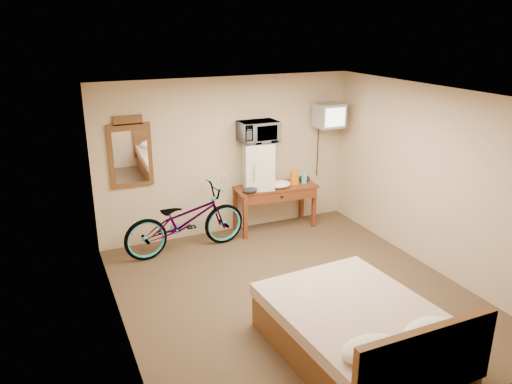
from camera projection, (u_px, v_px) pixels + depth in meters
room at (297, 202)px, 5.92m from camera, size 4.60×4.64×2.50m
desk at (276, 193)px, 8.13m from camera, size 1.38×0.63×0.75m
mini_fridge at (258, 165)px, 7.89m from camera, size 0.55×0.54×0.75m
microwave at (258, 132)px, 7.72m from camera, size 0.60×0.41×0.33m
snack_bag at (294, 177)px, 8.14m from camera, size 0.12×0.07×0.25m
blue_cup at (304, 178)px, 8.22m from camera, size 0.09×0.09×0.16m
cloth_cream at (280, 184)px, 8.00m from camera, size 0.37×0.28×0.11m
cloth_dark_a at (250, 190)px, 7.75m from camera, size 0.25×0.18×0.09m
cloth_dark_b at (304, 178)px, 8.33m from camera, size 0.21×0.17×0.09m
crt_television at (329, 115)px, 8.12m from camera, size 0.46×0.57×0.39m
wall_mirror at (130, 153)px, 7.23m from camera, size 0.63×0.04×1.06m
bicycle at (185, 220)px, 7.38m from camera, size 1.92×0.81×0.98m
bed at (362, 332)px, 5.05m from camera, size 1.61×2.06×0.90m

